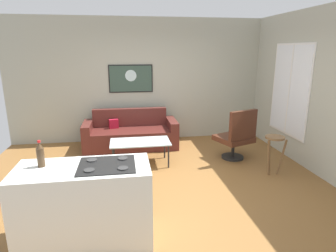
{
  "coord_description": "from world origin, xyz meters",
  "views": [
    {
      "loc": [
        -0.64,
        -4.25,
        2.09
      ],
      "look_at": [
        0.17,
        0.9,
        0.7
      ],
      "focal_mm": 30.63,
      "sensor_mm": 36.0,
      "label": 1
    }
  ],
  "objects": [
    {
      "name": "ground",
      "position": [
        0.0,
        0.0,
        -0.02
      ],
      "size": [
        6.4,
        6.4,
        0.04
      ],
      "primitive_type": "cube",
      "color": "brown"
    },
    {
      "name": "bar_stool",
      "position": [
        1.87,
        0.03,
        0.52
      ],
      "size": [
        0.37,
        0.36,
        0.68
      ],
      "color": "brown",
      "rests_on": "ground"
    },
    {
      "name": "wall_painting",
      "position": [
        -0.45,
        2.38,
        1.45
      ],
      "size": [
        1.0,
        0.03,
        0.63
      ],
      "color": "black"
    },
    {
      "name": "back_wall",
      "position": [
        0.0,
        2.42,
        1.4
      ],
      "size": [
        6.4,
        0.05,
        2.8
      ],
      "primitive_type": "cube",
      "color": "#A9AA97",
      "rests_on": "ground"
    },
    {
      "name": "kitchen_counter",
      "position": [
        -1.1,
        -1.32,
        0.45
      ],
      "size": [
        1.42,
        0.66,
        0.91
      ],
      "color": "silver",
      "rests_on": "ground"
    },
    {
      "name": "armchair",
      "position": [
        1.5,
        0.76,
        0.48
      ],
      "size": [
        0.79,
        0.78,
        1.01
      ],
      "color": "black",
      "rests_on": "ground"
    },
    {
      "name": "right_wall",
      "position": [
        2.62,
        0.3,
        1.4
      ],
      "size": [
        0.05,
        6.4,
        2.8
      ],
      "primitive_type": "cube",
      "color": "#ABAD9B",
      "rests_on": "ground"
    },
    {
      "name": "couch",
      "position": [
        -0.51,
        1.85,
        0.28
      ],
      "size": [
        2.01,
        0.82,
        0.81
      ],
      "color": "#51211C",
      "rests_on": "ground"
    },
    {
      "name": "soda_bottle",
      "position": [
        -1.53,
        -1.24,
        1.02
      ],
      "size": [
        0.08,
        0.08,
        0.29
      ],
      "color": "#47331F",
      "rests_on": "kitchen_counter"
    },
    {
      "name": "coffee_table",
      "position": [
        -0.37,
        0.81,
        0.41
      ],
      "size": [
        1.1,
        0.59,
        0.45
      ],
      "color": "silver",
      "rests_on": "ground"
    },
    {
      "name": "window",
      "position": [
        2.59,
        0.9,
        1.33
      ],
      "size": [
        0.03,
        1.26,
        1.78
      ],
      "color": "silver"
    }
  ]
}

